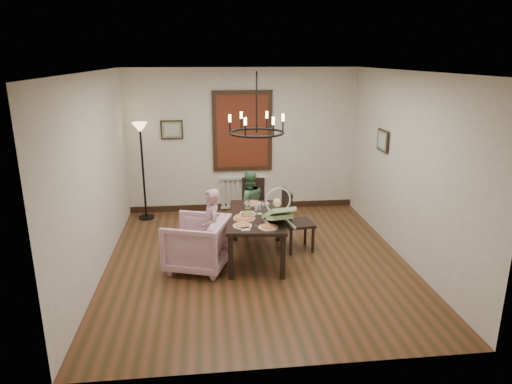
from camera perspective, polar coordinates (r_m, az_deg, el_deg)
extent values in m
cube|color=brown|center=(7.03, 0.12, -8.60)|extent=(4.50, 5.00, 0.01)
cube|color=white|center=(6.36, 0.13, 14.85)|extent=(4.50, 5.00, 0.01)
cube|color=silver|center=(8.99, -1.72, 6.39)|extent=(4.50, 0.01, 2.80)
cube|color=silver|center=(6.69, -19.40, 1.86)|extent=(0.01, 5.00, 2.80)
cube|color=silver|center=(7.17, 18.32, 2.90)|extent=(0.01, 5.00, 2.80)
cube|color=black|center=(6.88, 0.07, -3.10)|extent=(1.01, 1.58, 0.05)
cube|color=black|center=(6.38, -3.20, -8.16)|extent=(0.07, 0.07, 0.65)
cube|color=black|center=(7.65, -2.65, -3.83)|extent=(0.07, 0.07, 0.65)
cube|color=black|center=(6.38, 3.35, -8.15)|extent=(0.07, 0.07, 0.65)
cube|color=black|center=(7.65, 2.77, -3.83)|extent=(0.07, 0.07, 0.65)
imported|color=#EAB3CE|center=(6.72, -7.38, -6.42)|extent=(1.06, 1.05, 0.77)
imported|color=#C58BA0|center=(6.70, -5.56, -5.40)|extent=(0.30, 0.40, 0.98)
imported|color=#4A7D52|center=(7.85, -0.91, -2.12)|extent=(0.52, 0.44, 0.95)
imported|color=white|center=(6.78, -1.04, -2.86)|extent=(0.28, 0.28, 0.07)
cylinder|color=tan|center=(6.71, -1.47, -3.22)|extent=(0.33, 0.33, 0.04)
cylinder|color=silver|center=(6.89, 1.40, -2.17)|extent=(0.08, 0.08, 0.15)
cube|color=maroon|center=(8.92, -1.71, 7.61)|extent=(1.00, 0.03, 1.40)
cube|color=black|center=(8.91, -10.47, 7.66)|extent=(0.42, 0.03, 0.36)
cube|color=black|center=(7.91, 15.55, 6.22)|extent=(0.03, 0.42, 0.36)
torus|color=black|center=(6.56, 0.07, 7.43)|extent=(0.80, 0.80, 0.04)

